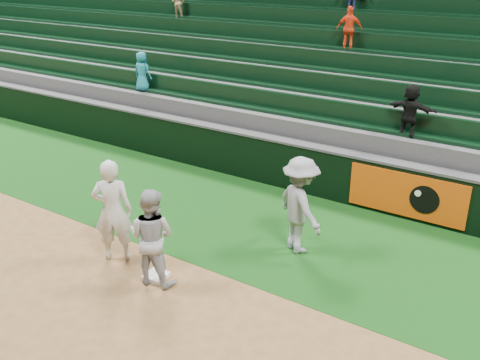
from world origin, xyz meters
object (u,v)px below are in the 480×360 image
base_coach (300,205)px  first_baseman (113,211)px  baserunner (152,237)px  first_base (156,276)px

base_coach → first_baseman: bearing=69.3°
first_baseman → base_coach: bearing=-176.7°
baserunner → base_coach: base_coach is taller
baserunner → base_coach: (1.65, 2.43, 0.08)m
baserunner → first_base: bearing=-76.0°
first_base → base_coach: 3.04m
first_base → base_coach: base_coach is taller
first_base → first_baseman: (-1.12, 0.13, 0.98)m
first_base → baserunner: (0.03, -0.07, 0.86)m
first_baseman → baserunner: size_ratio=1.13×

